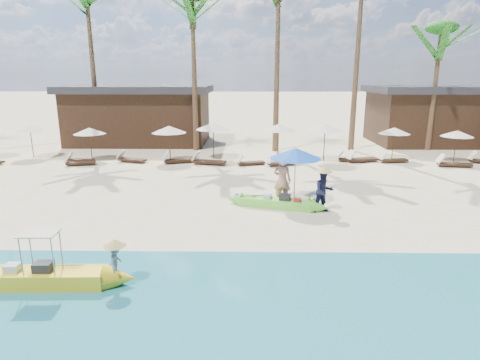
{
  "coord_description": "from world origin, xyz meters",
  "views": [
    {
      "loc": [
        0.16,
        -13.37,
        5.04
      ],
      "look_at": [
        -0.09,
        2.0,
        1.03
      ],
      "focal_mm": 30.0,
      "sensor_mm": 36.0,
      "label": 1
    }
  ],
  "objects_px": {
    "green_canoe": "(276,203)",
    "blue_umbrella": "(296,153)",
    "yellow_canoe": "(36,278)",
    "tourist": "(282,180)"
  },
  "relations": [
    {
      "from": "tourist",
      "to": "blue_umbrella",
      "type": "xyz_separation_m",
      "value": [
        0.52,
        0.18,
        1.06
      ]
    },
    {
      "from": "green_canoe",
      "to": "yellow_canoe",
      "type": "height_order",
      "value": "yellow_canoe"
    },
    {
      "from": "tourist",
      "to": "blue_umbrella",
      "type": "height_order",
      "value": "blue_umbrella"
    },
    {
      "from": "tourist",
      "to": "blue_umbrella",
      "type": "bearing_deg",
      "value": -139.44
    },
    {
      "from": "green_canoe",
      "to": "yellow_canoe",
      "type": "bearing_deg",
      "value": -118.73
    },
    {
      "from": "yellow_canoe",
      "to": "blue_umbrella",
      "type": "bearing_deg",
      "value": 42.31
    },
    {
      "from": "green_canoe",
      "to": "blue_umbrella",
      "type": "bearing_deg",
      "value": 56.26
    },
    {
      "from": "blue_umbrella",
      "to": "green_canoe",
      "type": "bearing_deg",
      "value": -140.56
    },
    {
      "from": "green_canoe",
      "to": "yellow_canoe",
      "type": "xyz_separation_m",
      "value": [
        -6.33,
        -6.21,
        0.03
      ]
    },
    {
      "from": "green_canoe",
      "to": "yellow_canoe",
      "type": "relative_size",
      "value": 0.82
    }
  ]
}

